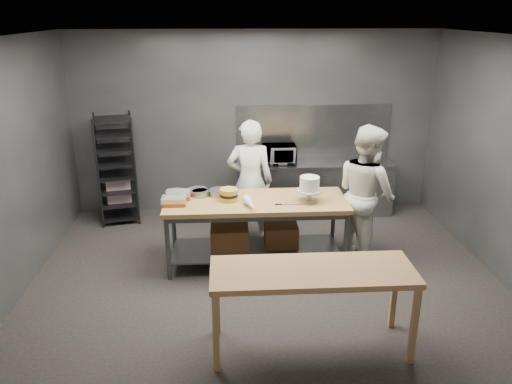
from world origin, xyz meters
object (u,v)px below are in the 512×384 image
(near_counter, at_px, (312,277))
(chef_behind, at_px, (250,181))
(chef_right, at_px, (366,193))
(layer_cake, at_px, (229,195))
(microwave, at_px, (279,154))
(frosted_cake_stand, at_px, (309,186))
(work_table, at_px, (254,224))
(speed_rack, at_px, (117,170))

(near_counter, bearing_deg, chef_behind, 100.36)
(chef_right, height_order, layer_cake, chef_right)
(near_counter, xyz_separation_m, chef_right, (1.06, 1.96, 0.13))
(microwave, bearing_deg, frosted_cake_stand, -83.80)
(work_table, height_order, frosted_cake_stand, frosted_cake_stand)
(frosted_cake_stand, bearing_deg, near_counter, -97.94)
(chef_behind, bearing_deg, near_counter, 104.57)
(near_counter, distance_m, microwave, 3.62)
(near_counter, height_order, microwave, microwave)
(near_counter, xyz_separation_m, microwave, (0.05, 3.61, 0.24))
(near_counter, relative_size, frosted_cake_stand, 5.88)
(near_counter, relative_size, microwave, 3.69)
(microwave, bearing_deg, work_table, -106.46)
(microwave, distance_m, frosted_cake_stand, 1.85)
(work_table, height_order, chef_behind, chef_behind)
(near_counter, distance_m, frosted_cake_stand, 1.82)
(layer_cake, bearing_deg, speed_rack, 137.26)
(microwave, bearing_deg, chef_behind, -118.43)
(work_table, xyz_separation_m, layer_cake, (-0.33, -0.00, 0.43))
(speed_rack, bearing_deg, chef_behind, -23.04)
(work_table, distance_m, near_counter, 1.94)
(chef_behind, bearing_deg, microwave, -114.22)
(near_counter, height_order, chef_right, chef_right)
(chef_right, bearing_deg, near_counter, 130.19)
(work_table, xyz_separation_m, chef_behind, (-0.02, 0.76, 0.35))
(near_counter, relative_size, chef_behind, 1.09)
(near_counter, height_order, frosted_cake_stand, frosted_cake_stand)
(layer_cake, bearing_deg, near_counter, -66.96)
(speed_rack, distance_m, microwave, 2.64)
(near_counter, bearing_deg, layer_cake, 113.04)
(microwave, distance_m, layer_cake, 1.93)
(work_table, height_order, microwave, microwave)
(work_table, bearing_deg, chef_right, 3.36)
(frosted_cake_stand, bearing_deg, chef_behind, 130.22)
(chef_behind, height_order, chef_right, chef_right)
(layer_cake, bearing_deg, frosted_cake_stand, -5.53)
(chef_right, xyz_separation_m, layer_cake, (-1.85, -0.09, 0.06))
(work_table, distance_m, frosted_cake_stand, 0.91)
(microwave, xyz_separation_m, frosted_cake_stand, (0.20, -1.84, 0.09))
(work_table, bearing_deg, speed_rack, 142.05)
(chef_right, bearing_deg, speed_rack, 45.23)
(layer_cake, bearing_deg, chef_right, 2.78)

